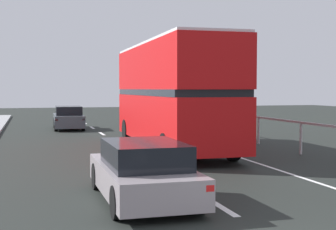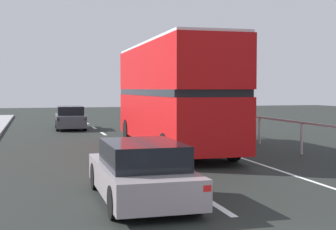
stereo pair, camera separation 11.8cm
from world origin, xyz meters
The scene contains 5 objects.
lane_paint_markings centered at (2.13, 8.76, 0.00)m, with size 3.55×46.00×0.01m.
bridge_side_railing centered at (5.96, 9.00, 0.99)m, with size 0.10×42.00×1.23m.
double_decker_bus_red centered at (1.72, 13.47, 2.29)m, with size 2.72×10.28×4.27m.
hatchback_car_near centered at (-1.43, 4.96, 0.63)m, with size 1.81×4.25×1.31m.
sedan_car_ahead centered at (-1.52, 24.74, 0.68)m, with size 1.84×4.35×1.40m.
Camera 2 is at (-3.67, -5.36, 2.44)m, focal length 52.16 mm.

